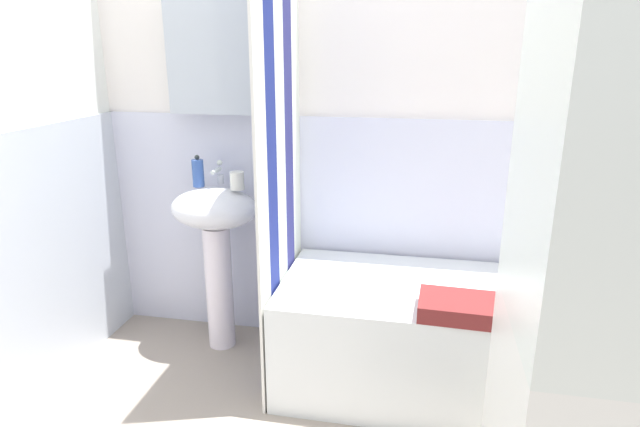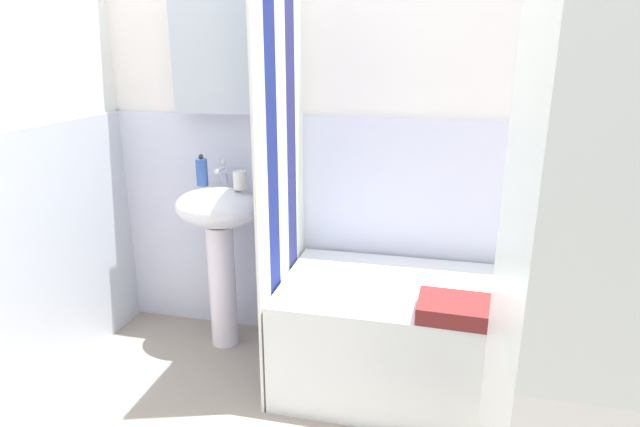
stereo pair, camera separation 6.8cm
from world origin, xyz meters
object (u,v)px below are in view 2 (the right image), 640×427
towel_folded (464,310)px  sink (219,232)px  lotion_bottle (586,254)px  washer_dryer_stack (627,340)px  toothbrush_cup (240,180)px  bathtub (441,340)px  soap_dispenser (202,172)px  conditioner_bottle (560,256)px

towel_folded → sink: bearing=161.3°
sink → lotion_bottle: bearing=4.0°
sink → washer_dryer_stack: size_ratio=0.51×
toothbrush_cup → towel_folded: toothbrush_cup is taller
lotion_bottle → sink: bearing=-176.0°
toothbrush_cup → bathtub: bearing=-9.8°
toothbrush_cup → washer_dryer_stack: (1.43, -1.08, -0.07)m
lotion_bottle → towel_folded: (-0.55, -0.53, -0.08)m
towel_folded → washer_dryer_stack: washer_dryer_stack is taller
soap_dispenser → toothbrush_cup: bearing=-4.9°
bathtub → towel_folded: size_ratio=4.06×
sink → conditioner_bottle: sink is taller
bathtub → conditioner_bottle: conditioner_bottle is taller
lotion_bottle → conditioner_bottle: 0.11m
bathtub → towel_folded: towel_folded is taller
bathtub → conditioner_bottle: bearing=29.7°
sink → bathtub: sink is taller
toothbrush_cup → bathtub: (1.01, -0.17, -0.65)m
toothbrush_cup → conditioner_bottle: toothbrush_cup is taller
washer_dryer_stack → conditioner_bottle: bearing=85.8°
conditioner_bottle → washer_dryer_stack: bearing=-94.2°
soap_dispenser → bathtub: bearing=-8.9°
sink → towel_folded: 1.27m
washer_dryer_stack → lotion_bottle: bearing=80.5°
bathtub → lotion_bottle: lotion_bottle is taller
soap_dispenser → bathtub: size_ratio=0.11×
bathtub → towel_folded: 0.38m
sink → lotion_bottle: (1.75, 0.12, -0.01)m
soap_dispenser → toothbrush_cup: (0.21, -0.02, -0.03)m
sink → lotion_bottle: size_ratio=3.60×
soap_dispenser → toothbrush_cup: 0.21m
sink → bathtub: size_ratio=0.60×
toothbrush_cup → lotion_bottle: bearing=3.9°
lotion_bottle → conditioner_bottle: lotion_bottle is taller
conditioner_bottle → washer_dryer_stack: 1.23m
soap_dispenser → bathtub: (1.21, -0.19, -0.68)m
bathtub → washer_dryer_stack: size_ratio=0.86×
conditioner_bottle → bathtub: bearing=-150.3°
soap_dispenser → washer_dryer_stack: size_ratio=0.10×
towel_folded → washer_dryer_stack: size_ratio=0.21×
bathtub → lotion_bottle: (0.62, 0.28, 0.37)m
bathtub → towel_folded: (0.07, -0.25, 0.29)m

